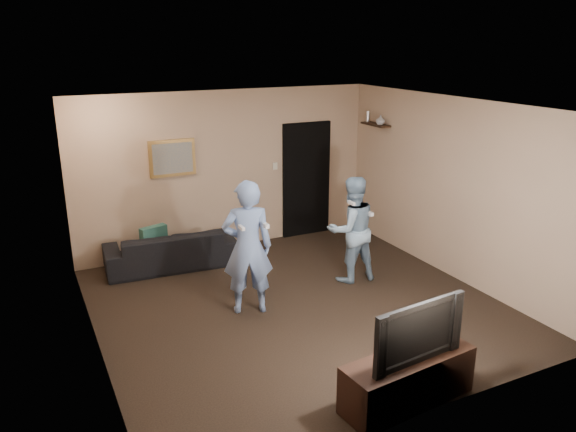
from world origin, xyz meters
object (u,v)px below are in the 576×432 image
sofa (171,249)px  wii_player_right (351,229)px  television (411,329)px  wii_player_left (248,247)px  tv_console (408,379)px

sofa → wii_player_right: bearing=147.8°
television → wii_player_left: (-0.63, 2.46, 0.07)m
sofa → tv_console: (1.14, -4.34, -0.03)m
television → wii_player_right: bearing=62.9°
tv_console → television: bearing=0.0°
wii_player_right → sofa: bearing=143.6°
television → wii_player_left: bearing=98.8°
tv_console → wii_player_right: (1.07, 2.71, 0.52)m
sofa → wii_player_left: bearing=109.3°
sofa → television: (1.14, -4.34, 0.51)m
television → tv_console: bearing=0.0°
sofa → wii_player_left: (0.51, -1.88, 0.58)m
sofa → wii_player_right: (2.21, -1.63, 0.48)m
sofa → tv_console: 4.49m
tv_console → television: size_ratio=1.30×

